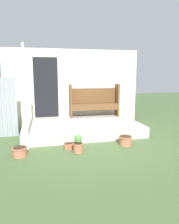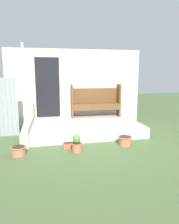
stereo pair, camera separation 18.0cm
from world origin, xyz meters
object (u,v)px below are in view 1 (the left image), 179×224
at_px(bench, 94,100).
at_px(flower_pot_middle, 78,145).
at_px(flower_pot_left, 20,151).
at_px(support_post, 25,98).
at_px(flower_pot_right, 125,140).
at_px(planter_box_rect, 72,146).

relative_size(bench, flower_pot_middle, 4.03).
xyz_separation_m(bench, flower_pot_left, (-2.37, -2.42, -0.75)).
relative_size(support_post, flower_pot_left, 7.25).
distance_m(flower_pot_left, flower_pot_right, 2.57).
bearing_deg(flower_pot_middle, support_post, 155.87).
distance_m(bench, flower_pot_right, 2.42).
bearing_deg(flower_pot_left, bench, 45.70).
height_order(bench, flower_pot_left, bench).
height_order(flower_pot_left, planter_box_rect, flower_pot_left).
relative_size(bench, flower_pot_left, 5.01).
bearing_deg(flower_pot_middle, flower_pot_right, 9.22).
xyz_separation_m(support_post, bench, (2.20, 1.99, -0.37)).
relative_size(support_post, flower_pot_right, 7.02).
xyz_separation_m(bench, planter_box_rect, (-1.15, -2.20, -0.80)).
relative_size(bench, flower_pot_right, 4.85).
distance_m(flower_pot_middle, flower_pot_right, 1.28).
xyz_separation_m(bench, flower_pot_middle, (-1.07, -2.50, -0.68)).
xyz_separation_m(flower_pot_left, planter_box_rect, (1.21, 0.22, -0.05)).
height_order(flower_pot_left, flower_pot_right, flower_pot_right).
bearing_deg(planter_box_rect, flower_pot_middle, -73.83).
distance_m(support_post, flower_pot_right, 2.67).
height_order(flower_pot_middle, planter_box_rect, flower_pot_middle).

